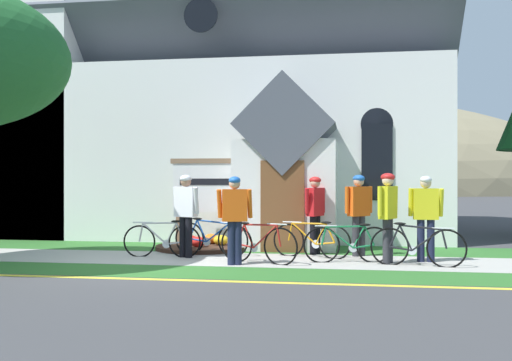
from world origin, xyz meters
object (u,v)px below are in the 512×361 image
bicycle_yellow (417,246)px  cyclist_in_orange_jersey (426,211)px  bicycle_white (211,238)px  cyclist_in_blue_jersey (315,208)px  bicycle_green (162,240)px  bicycle_red (348,244)px  cyclist_in_yellow_jersey (359,208)px  cyclist_in_green_jersey (186,209)px  bicycle_silver (312,240)px  church_sign (208,189)px  cyclist_in_red_jersey (388,210)px  bicycle_blue (258,244)px  cyclist_in_white_jersey (235,213)px

bicycle_yellow → cyclist_in_orange_jersey: cyclist_in_orange_jersey is taller
bicycle_white → cyclist_in_blue_jersey: cyclist_in_blue_jersey is taller
bicycle_white → bicycle_green: 1.06m
bicycle_red → cyclist_in_yellow_jersey: cyclist_in_yellow_jersey is taller
cyclist_in_blue_jersey → cyclist_in_green_jersey: 2.86m
bicycle_silver → bicycle_green: bearing=-172.8°
church_sign → cyclist_in_red_jersey: 4.81m
church_sign → cyclist_in_orange_jersey: (4.97, -1.98, -0.40)m
bicycle_red → cyclist_in_yellow_jersey: size_ratio=1.00×
bicycle_red → cyclist_in_green_jersey: bearing=176.3°
bicycle_white → bicycle_green: size_ratio=1.04×
cyclist_in_red_jersey → cyclist_in_yellow_jersey: bearing=118.1°
cyclist_in_blue_jersey → cyclist_in_yellow_jersey: 0.97m
cyclist_in_blue_jersey → cyclist_in_green_jersey: (-2.68, -1.01, 0.03)m
church_sign → bicycle_blue: bearing=-58.0°
bicycle_silver → cyclist_in_red_jersey: (1.54, -0.65, 0.69)m
bicycle_yellow → cyclist_in_blue_jersey: size_ratio=1.03×
cyclist_in_green_jersey → church_sign: bearing=90.7°
cyclist_in_white_jersey → cyclist_in_yellow_jersey: cyclist_in_yellow_jersey is taller
cyclist_in_red_jersey → cyclist_in_yellow_jersey: 1.17m
bicycle_red → bicycle_blue: 1.81m
church_sign → cyclist_in_yellow_jersey: (3.66, -1.27, -0.38)m
cyclist_in_red_jersey → cyclist_in_green_jersey: 4.18m
cyclist_in_orange_jersey → bicycle_white: bearing=174.8°
church_sign → cyclist_in_red_jersey: (4.21, -2.30, -0.36)m
bicycle_white → bicycle_red: bicycle_white is taller
church_sign → cyclist_in_white_jersey: church_sign is taller
cyclist_in_white_jersey → bicycle_red: bearing=17.8°
bicycle_green → cyclist_in_orange_jersey: cyclist_in_orange_jersey is taller
cyclist_in_orange_jersey → bicycle_silver: bearing=171.7°
church_sign → cyclist_in_yellow_jersey: bearing=-19.2°
cyclist_in_orange_jersey → bicycle_green: bearing=-179.3°
cyclist_in_orange_jersey → cyclist_in_green_jersey: 4.95m
bicycle_white → bicycle_red: size_ratio=0.99×
church_sign → bicycle_yellow: church_sign is taller
cyclist_in_orange_jersey → cyclist_in_green_jersey: size_ratio=0.98×
cyclist_in_green_jersey → cyclist_in_white_jersey: bearing=-36.6°
bicycle_yellow → bicycle_green: bearing=174.1°
bicycle_white → cyclist_in_white_jersey: 1.76m
cyclist_in_white_jersey → cyclist_in_blue_jersey: bearing=53.1°
bicycle_yellow → cyclist_in_red_jersey: (-0.53, 0.29, 0.68)m
bicycle_red → cyclist_in_green_jersey: 3.48m
bicycle_white → cyclist_in_red_jersey: cyclist_in_red_jersey is taller
cyclist_in_yellow_jersey → bicycle_silver: bearing=-159.3°
cyclist_in_blue_jersey → bicycle_white: bearing=-167.5°
bicycle_green → cyclist_in_white_jersey: 2.10m
bicycle_red → bicycle_green: bearing=176.4°
bicycle_blue → bicycle_green: 2.25m
cyclist_in_green_jersey → cyclist_in_white_jersey: 1.54m
bicycle_silver → cyclist_in_red_jersey: bearing=-22.9°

